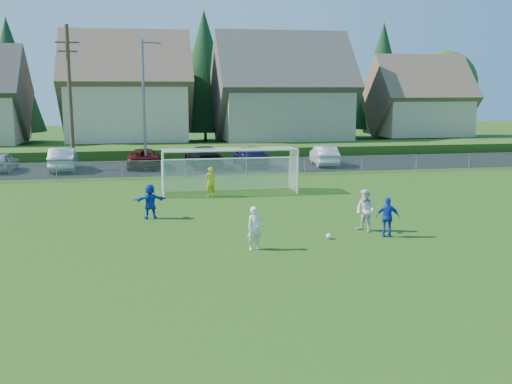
{
  "coord_description": "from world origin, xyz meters",
  "views": [
    {
      "loc": [
        -4.63,
        -16.51,
        5.76
      ],
      "look_at": [
        0.0,
        8.0,
        1.4
      ],
      "focal_mm": 42.0,
      "sensor_mm": 36.0,
      "label": 1
    }
  ],
  "objects_px": {
    "player_white_b": "(365,211)",
    "car_f": "(324,156)",
    "car_a": "(2,162)",
    "player_blue_b": "(150,201)",
    "car_b": "(63,159)",
    "goalkeeper": "(210,182)",
    "player_white_a": "(255,228)",
    "soccer_ball": "(329,236)",
    "car_e": "(250,156)",
    "player_blue_a": "(388,217)",
    "car_d": "(204,157)",
    "car_c": "(144,158)",
    "soccer_goal": "(229,163)"
  },
  "relations": [
    {
      "from": "player_white_b",
      "to": "car_f",
      "type": "xyz_separation_m",
      "value": [
        4.6,
        20.51,
        -0.13
      ]
    },
    {
      "from": "player_white_b",
      "to": "car_a",
      "type": "bearing_deg",
      "value": -168.69
    },
    {
      "from": "player_blue_b",
      "to": "car_b",
      "type": "xyz_separation_m",
      "value": [
        -5.79,
        17.05,
        0.02
      ]
    },
    {
      "from": "player_white_b",
      "to": "goalkeeper",
      "type": "bearing_deg",
      "value": -179.56
    },
    {
      "from": "player_white_a",
      "to": "car_a",
      "type": "distance_m",
      "value": 26.86
    },
    {
      "from": "soccer_ball",
      "to": "car_b",
      "type": "distance_m",
      "value": 25.37
    },
    {
      "from": "car_a",
      "to": "car_f",
      "type": "xyz_separation_m",
      "value": [
        23.02,
        -0.83,
        0.06
      ]
    },
    {
      "from": "player_white_b",
      "to": "car_e",
      "type": "height_order",
      "value": "player_white_b"
    },
    {
      "from": "player_white_a",
      "to": "player_blue_a",
      "type": "distance_m",
      "value": 5.5
    },
    {
      "from": "player_white_a",
      "to": "car_d",
      "type": "xyz_separation_m",
      "value": [
        0.49,
        22.95,
        -0.01
      ]
    },
    {
      "from": "player_blue_b",
      "to": "car_e",
      "type": "distance_m",
      "value": 18.42
    },
    {
      "from": "car_c",
      "to": "player_white_b",
      "type": "bearing_deg",
      "value": 112.27
    },
    {
      "from": "goalkeeper",
      "to": "car_b",
      "type": "distance_m",
      "value": 15.05
    },
    {
      "from": "player_white_b",
      "to": "car_a",
      "type": "relative_size",
      "value": 0.43
    },
    {
      "from": "car_a",
      "to": "car_f",
      "type": "height_order",
      "value": "car_f"
    },
    {
      "from": "car_e",
      "to": "player_blue_b",
      "type": "bearing_deg",
      "value": 60.96
    },
    {
      "from": "soccer_ball",
      "to": "player_white_b",
      "type": "height_order",
      "value": "player_white_b"
    },
    {
      "from": "player_blue_a",
      "to": "car_b",
      "type": "bearing_deg",
      "value": -40.19
    },
    {
      "from": "goalkeeper",
      "to": "soccer_goal",
      "type": "relative_size",
      "value": 0.21
    },
    {
      "from": "soccer_ball",
      "to": "goalkeeper",
      "type": "height_order",
      "value": "goalkeeper"
    },
    {
      "from": "player_white_a",
      "to": "player_blue_b",
      "type": "bearing_deg",
      "value": 105.93
    },
    {
      "from": "player_blue_a",
      "to": "car_f",
      "type": "relative_size",
      "value": 0.35
    },
    {
      "from": "car_b",
      "to": "car_a",
      "type": "bearing_deg",
      "value": -5.2
    },
    {
      "from": "car_b",
      "to": "car_f",
      "type": "height_order",
      "value": "car_b"
    },
    {
      "from": "soccer_ball",
      "to": "car_a",
      "type": "height_order",
      "value": "car_a"
    },
    {
      "from": "player_blue_a",
      "to": "soccer_goal",
      "type": "distance_m",
      "value": 12.1
    },
    {
      "from": "car_a",
      "to": "car_d",
      "type": "relative_size",
      "value": 0.74
    },
    {
      "from": "player_blue_b",
      "to": "car_c",
      "type": "bearing_deg",
      "value": -93.65
    },
    {
      "from": "player_white_a",
      "to": "car_b",
      "type": "distance_m",
      "value": 24.87
    },
    {
      "from": "car_c",
      "to": "car_e",
      "type": "distance_m",
      "value": 7.81
    },
    {
      "from": "player_white_b",
      "to": "player_blue_a",
      "type": "height_order",
      "value": "player_white_b"
    },
    {
      "from": "player_white_a",
      "to": "player_blue_b",
      "type": "distance_m",
      "value": 6.98
    },
    {
      "from": "player_white_b",
      "to": "car_a",
      "type": "height_order",
      "value": "player_white_b"
    },
    {
      "from": "car_c",
      "to": "car_e",
      "type": "xyz_separation_m",
      "value": [
        7.76,
        -0.83,
        0.1
      ]
    },
    {
      "from": "soccer_goal",
      "to": "soccer_ball",
      "type": "bearing_deg",
      "value": -78.22
    },
    {
      "from": "car_a",
      "to": "soccer_goal",
      "type": "bearing_deg",
      "value": 145.88
    },
    {
      "from": "goalkeeper",
      "to": "soccer_goal",
      "type": "bearing_deg",
      "value": -156.73
    },
    {
      "from": "car_f",
      "to": "player_blue_b",
      "type": "bearing_deg",
      "value": 57.91
    },
    {
      "from": "player_white_a",
      "to": "player_blue_a",
      "type": "bearing_deg",
      "value": -6.27
    },
    {
      "from": "soccer_ball",
      "to": "player_blue_a",
      "type": "relative_size",
      "value": 0.14
    },
    {
      "from": "player_white_a",
      "to": "car_a",
      "type": "height_order",
      "value": "player_white_a"
    },
    {
      "from": "player_blue_a",
      "to": "soccer_goal",
      "type": "xyz_separation_m",
      "value": [
        -4.64,
        11.14,
        0.84
      ]
    },
    {
      "from": "player_white_a",
      "to": "player_white_b",
      "type": "height_order",
      "value": "player_white_b"
    },
    {
      "from": "car_a",
      "to": "car_b",
      "type": "distance_m",
      "value": 4.13
    },
    {
      "from": "goalkeeper",
      "to": "soccer_ball",
      "type": "bearing_deg",
      "value": 91.27
    },
    {
      "from": "car_b",
      "to": "goalkeeper",
      "type": "bearing_deg",
      "value": 124.16
    },
    {
      "from": "player_blue_b",
      "to": "goalkeeper",
      "type": "bearing_deg",
      "value": -127.28
    },
    {
      "from": "soccer_ball",
      "to": "player_blue_b",
      "type": "height_order",
      "value": "player_blue_b"
    },
    {
      "from": "car_e",
      "to": "soccer_goal",
      "type": "xyz_separation_m",
      "value": [
        -3.13,
        -10.77,
        0.82
      ]
    },
    {
      "from": "player_white_b",
      "to": "car_d",
      "type": "bearing_deg",
      "value": 162.28
    }
  ]
}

